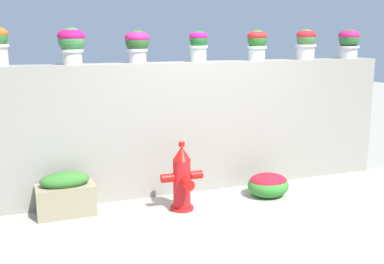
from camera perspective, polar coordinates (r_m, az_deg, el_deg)
The scene contains 11 objects.
ground_plane at distance 5.09m, azimuth 5.73°, elevation -11.06°, with size 24.00×24.00×0.00m, color #A09A8E.
stone_wall at distance 5.96m, azimuth 0.48°, elevation 0.70°, with size 5.30×0.33×1.64m, color gray.
potted_plant_1 at distance 5.46m, azimuth -14.53°, elevation 10.60°, with size 0.31×0.31×0.41m.
potted_plant_2 at distance 5.65m, azimuth -6.72°, elevation 10.75°, with size 0.29×0.29×0.39m.
potted_plant_3 at distance 5.86m, azimuth 0.79°, elevation 10.78°, with size 0.23×0.23×0.38m.
potted_plant_4 at distance 6.18m, azimuth 7.96°, elevation 10.80°, with size 0.26×0.26×0.39m.
potted_plant_5 at distance 6.55m, azimuth 13.77°, elevation 10.65°, with size 0.28×0.28×0.40m.
potted_plant_6 at distance 6.99m, azimuth 18.62°, elevation 10.46°, with size 0.30×0.30×0.41m.
fire_hydrant at distance 5.32m, azimuth -1.21°, elevation -5.82°, with size 0.49×0.39×0.79m.
flower_bush_left at distance 5.90m, azimuth 9.30°, elevation -6.28°, with size 0.52×0.47×0.30m.
planter_box at distance 5.40m, azimuth -15.21°, elevation -7.39°, with size 0.63×0.34×0.49m.
Camera 1 is at (-2.11, -4.18, 1.98)m, focal length 43.59 mm.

